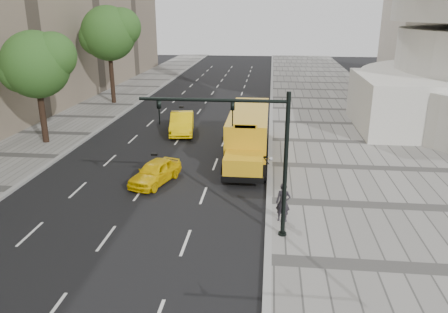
# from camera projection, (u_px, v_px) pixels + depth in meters

# --- Properties ---
(ground) EXTENTS (140.00, 140.00, 0.00)m
(ground) POSITION_uv_depth(u_px,v_px,m) (177.00, 163.00, 28.27)
(ground) COLOR black
(ground) RESTS_ON ground
(sidewalk_museum) EXTENTS (12.00, 140.00, 0.15)m
(sidewalk_museum) POSITION_uv_depth(u_px,v_px,m) (367.00, 169.00, 27.03)
(sidewalk_museum) COLOR gray
(sidewalk_museum) RESTS_ON ground
(sidewalk_far) EXTENTS (6.00, 140.00, 0.15)m
(sidewalk_far) POSITION_uv_depth(u_px,v_px,m) (17.00, 156.00, 29.36)
(sidewalk_far) COLOR gray
(sidewalk_far) RESTS_ON ground
(curb_museum) EXTENTS (0.30, 140.00, 0.15)m
(curb_museum) POSITION_uv_depth(u_px,v_px,m) (270.00, 165.00, 27.64)
(curb_museum) COLOR gray
(curb_museum) RESTS_ON ground
(curb_far) EXTENTS (0.30, 140.00, 0.15)m
(curb_far) POSITION_uv_depth(u_px,v_px,m) (59.00, 157.00, 29.06)
(curb_far) COLOR gray
(curb_far) RESTS_ON ground
(tree_b) EXTENTS (5.28, 4.69, 8.13)m
(tree_b) POSITION_uv_depth(u_px,v_px,m) (37.00, 64.00, 30.43)
(tree_b) COLOR black
(tree_b) RESTS_ON ground
(tree_c) EXTENTS (6.09, 5.42, 9.88)m
(tree_c) POSITION_uv_depth(u_px,v_px,m) (109.00, 33.00, 43.66)
(tree_c) COLOR black
(tree_c) RESTS_ON ground
(school_bus) EXTENTS (2.96, 11.56, 3.19)m
(school_bus) POSITION_uv_depth(u_px,v_px,m) (249.00, 130.00, 29.36)
(school_bus) COLOR gold
(school_bus) RESTS_ON ground
(taxi_near) EXTENTS (2.66, 4.19, 1.33)m
(taxi_near) POSITION_uv_depth(u_px,v_px,m) (155.00, 172.00, 24.79)
(taxi_near) COLOR yellow
(taxi_near) RESTS_ON ground
(taxi_far) EXTENTS (2.50, 5.24, 1.66)m
(taxi_far) POSITION_uv_depth(u_px,v_px,m) (182.00, 123.00, 34.80)
(taxi_far) COLOR yellow
(taxi_far) RESTS_ON ground
(pedestrian) EXTENTS (0.73, 0.55, 1.83)m
(pedestrian) POSITION_uv_depth(u_px,v_px,m) (283.00, 203.00, 19.91)
(pedestrian) COLOR #252227
(pedestrian) RESTS_ON sidewalk_museum
(traffic_signal) EXTENTS (6.18, 0.36, 6.40)m
(traffic_signal) POSITION_uv_depth(u_px,v_px,m) (252.00, 147.00, 17.83)
(traffic_signal) COLOR black
(traffic_signal) RESTS_ON ground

